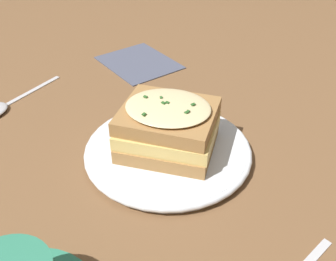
% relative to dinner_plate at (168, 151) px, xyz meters
% --- Properties ---
extents(ground_plane, '(2.40, 2.40, 0.00)m').
position_rel_dinner_plate_xyz_m(ground_plane, '(-0.01, -0.02, -0.01)').
color(ground_plane, brown).
extents(dinner_plate, '(0.23, 0.23, 0.01)m').
position_rel_dinner_plate_xyz_m(dinner_plate, '(0.00, 0.00, 0.00)').
color(dinner_plate, white).
rests_on(dinner_plate, ground_plane).
extents(sandwich, '(0.15, 0.14, 0.07)m').
position_rel_dinner_plate_xyz_m(sandwich, '(0.00, -0.00, 0.04)').
color(sandwich, '#A37542').
rests_on(sandwich, dinner_plate).
extents(napkin, '(0.18, 0.16, 0.00)m').
position_rel_dinner_plate_xyz_m(napkin, '(0.22, -0.20, -0.01)').
color(napkin, '#4C5166').
rests_on(napkin, ground_plane).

